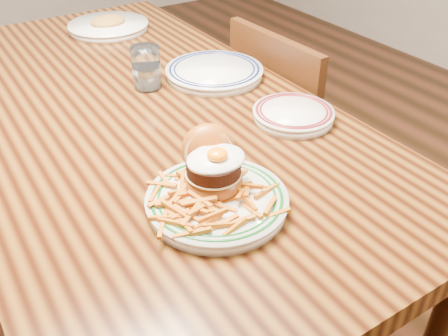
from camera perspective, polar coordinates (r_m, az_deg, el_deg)
floor at (r=1.75m, az=-7.92°, el=-15.34°), size 6.00×6.00×0.00m
table at (r=1.32m, az=-10.18°, el=3.64°), size 0.85×1.60×0.75m
chair_right at (r=1.68m, az=8.03°, el=2.86°), size 0.41×0.41×0.84m
main_plate at (r=0.90m, az=-0.99°, el=-2.25°), size 0.26×0.28×0.13m
side_plate at (r=1.19m, az=7.93°, el=6.15°), size 0.19×0.19×0.03m
rear_plate at (r=1.40m, az=-1.11°, el=10.97°), size 0.27×0.27×0.03m
water_glass at (r=1.34m, az=-8.84°, el=11.00°), size 0.07×0.07×0.11m
far_plate at (r=1.80m, az=-13.08°, el=15.56°), size 0.27×0.27×0.05m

